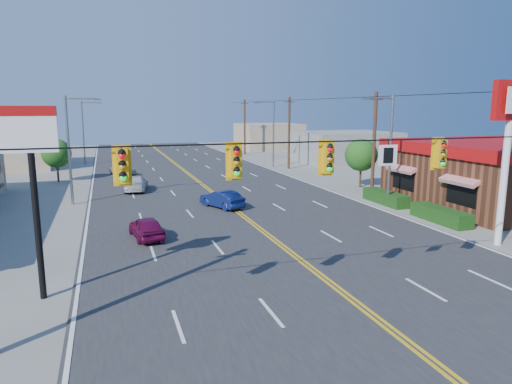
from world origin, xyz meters
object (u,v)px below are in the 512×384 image
object	(u,v)px
signal_span	(355,172)
car_white	(136,184)
car_blue	(222,200)
kfc	(507,173)
pizza_hut_sign	(32,163)
kfc_pylon	(509,130)
car_magenta	(146,228)
car_silver	(122,170)

from	to	relation	value
signal_span	car_white	bearing A→B (deg)	102.89
car_white	car_blue	bearing A→B (deg)	130.43
car_blue	car_white	xyz separation A→B (m)	(-5.41, 8.99, 0.03)
kfc	pizza_hut_sign	world-z (taller)	pizza_hut_sign
kfc_pylon	signal_span	bearing A→B (deg)	-160.22
kfc	car_white	size ratio (longest dim) A/B	3.62
kfc	car_magenta	xyz separation A→B (m)	(-26.45, -1.11, -1.77)
kfc	pizza_hut_sign	distance (m)	32.04
car_magenta	car_white	bearing A→B (deg)	-99.45
kfc	car_blue	distance (m)	21.32
pizza_hut_sign	car_white	size ratio (longest dim) A/B	1.52
car_magenta	car_white	xyz separation A→B (m)	(0.44, 15.30, 0.04)
pizza_hut_sign	car_white	distance (m)	23.17
kfc	kfc_pylon	bearing A→B (deg)	-138.05
kfc	kfc_pylon	size ratio (longest dim) A/B	1.92
car_white	car_silver	world-z (taller)	car_white
kfc	kfc_pylon	world-z (taller)	kfc_pylon
kfc_pylon	car_silver	bearing A→B (deg)	118.77
signal_span	car_silver	size ratio (longest dim) A/B	6.27
car_white	car_silver	xyz separation A→B (m)	(-0.79, 10.41, -0.11)
pizza_hut_sign	car_magenta	distance (m)	9.39
signal_span	car_magenta	world-z (taller)	signal_span
signal_span	pizza_hut_sign	size ratio (longest dim) A/B	3.55
kfc_pylon	car_blue	distance (m)	18.45
car_white	car_silver	distance (m)	10.44
car_silver	car_white	bearing A→B (deg)	75.44
car_white	signal_span	bearing A→B (deg)	112.26
kfc	car_silver	bearing A→B (deg)	137.45
kfc	pizza_hut_sign	xyz separation A→B (m)	(-30.90, -8.00, 2.80)
kfc_pylon	pizza_hut_sign	xyz separation A→B (m)	(-22.00, 0.00, -0.86)
signal_span	pizza_hut_sign	bearing A→B (deg)	159.81
pizza_hut_sign	kfc_pylon	bearing A→B (deg)	0.00
signal_span	kfc_pylon	xyz separation A→B (m)	(11.12, 4.00, 1.16)
kfc_pylon	car_white	distance (m)	28.54
car_magenta	car_blue	world-z (taller)	car_blue
kfc	kfc_pylon	distance (m)	12.52
kfc_pylon	kfc	bearing A→B (deg)	41.95
pizza_hut_sign	car_blue	xyz separation A→B (m)	(10.30, 13.20, -4.55)
kfc	car_white	xyz separation A→B (m)	(-26.01, 14.19, -1.73)
kfc_pylon	car_magenta	size ratio (longest dim) A/B	2.38
kfc_pylon	pizza_hut_sign	size ratio (longest dim) A/B	1.24
kfc_pylon	pizza_hut_sign	world-z (taller)	kfc_pylon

